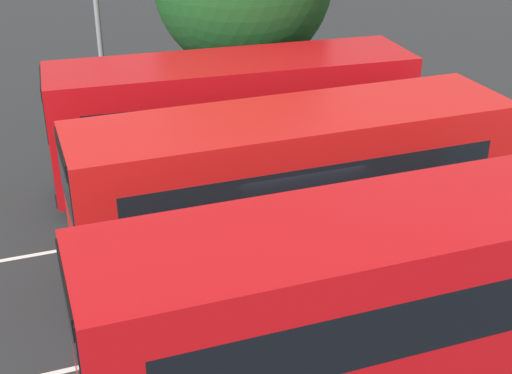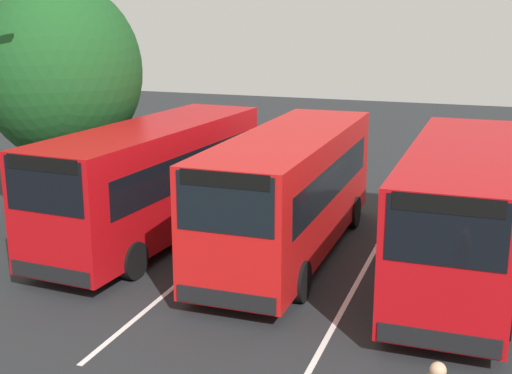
{
  "view_description": "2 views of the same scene",
  "coord_description": "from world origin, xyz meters",
  "px_view_note": "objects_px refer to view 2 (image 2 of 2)",
  "views": [
    {
      "loc": [
        4.73,
        11.85,
        8.07
      ],
      "look_at": [
        0.38,
        -0.58,
        1.52
      ],
      "focal_mm": 49.3,
      "sensor_mm": 36.0,
      "label": 1
    },
    {
      "loc": [
        16.12,
        4.97,
        6.22
      ],
      "look_at": [
        -1.07,
        -1.35,
        1.54
      ],
      "focal_mm": 47.78,
      "sensor_mm": 36.0,
      "label": 2
    }
  ],
  "objects_px": {
    "bus_far_left": "(154,178)",
    "bus_center_left": "(290,189)",
    "bus_center_right": "(459,209)",
    "depot_tree": "(62,72)"
  },
  "relations": [
    {
      "from": "bus_center_right",
      "to": "depot_tree",
      "type": "height_order",
      "value": "depot_tree"
    },
    {
      "from": "bus_far_left",
      "to": "bus_center_left",
      "type": "xyz_separation_m",
      "value": [
        -0.05,
        3.95,
        0.0
      ]
    },
    {
      "from": "bus_center_left",
      "to": "bus_center_right",
      "type": "relative_size",
      "value": 1.0
    },
    {
      "from": "depot_tree",
      "to": "bus_far_left",
      "type": "bearing_deg",
      "value": 67.56
    },
    {
      "from": "bus_center_left",
      "to": "depot_tree",
      "type": "height_order",
      "value": "depot_tree"
    },
    {
      "from": "bus_far_left",
      "to": "bus_center_left",
      "type": "relative_size",
      "value": 1.01
    },
    {
      "from": "bus_far_left",
      "to": "bus_center_right",
      "type": "bearing_deg",
      "value": 91.18
    },
    {
      "from": "bus_far_left",
      "to": "bus_center_right",
      "type": "xyz_separation_m",
      "value": [
        0.29,
        8.23,
        0.0
      ]
    },
    {
      "from": "bus_center_left",
      "to": "depot_tree",
      "type": "bearing_deg",
      "value": -101.99
    },
    {
      "from": "bus_far_left",
      "to": "bus_center_right",
      "type": "height_order",
      "value": "same"
    }
  ]
}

